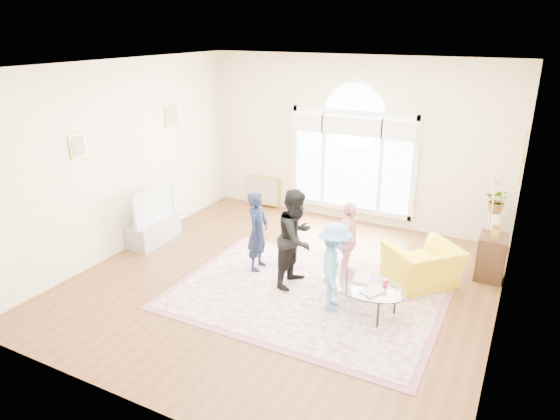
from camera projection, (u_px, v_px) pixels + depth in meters
The scene contains 17 objects.
ground at pixel (282, 283), 7.62m from camera, with size 6.00×6.00×0.00m, color brown.
room_shell at pixel (351, 145), 9.42m from camera, with size 6.00×6.00×6.00m.
area_rug at pixel (306, 295), 7.26m from camera, with size 3.60×2.60×0.02m, color beige.
rug_border at pixel (306, 295), 7.26m from camera, with size 3.80×2.80×0.01m, color #965868.
tv_console at pixel (154, 231), 8.98m from camera, with size 0.45×1.00×0.42m, color #9C9FA4.
television at pixel (152, 204), 8.79m from camera, with size 0.17×1.11×0.64m.
coffee_table at pixel (362, 285), 6.73m from camera, with size 1.38×1.06×0.54m.
armchair at pixel (422, 266), 7.45m from camera, with size 0.98×0.86×0.64m, color yellow.
side_cabinet at pixel (491, 257), 7.65m from camera, with size 0.40×0.50×0.70m, color black.
floor_lamp at pixel (495, 190), 7.77m from camera, with size 0.28×0.28×1.51m.
plant_pedestal at pixel (493, 232), 8.59m from camera, with size 0.20×0.20×0.70m, color white.
potted_plant at pixel (498, 201), 8.39m from camera, with size 0.40×0.34×0.44m, color #33722D.
leaning_picture at pixel (263, 205), 10.87m from camera, with size 0.80×0.05×0.62m, color tan.
child_navy at pixel (258, 231), 7.82m from camera, with size 0.47×0.31×1.28m, color #131B37.
child_black at pixel (296, 238), 7.31m from camera, with size 0.72×0.56×1.49m, color black.
child_pink at pixel (348, 241), 7.53m from camera, with size 0.71×0.30×1.22m, color #F5AAB3.
child_blue at pixel (334, 267), 6.71m from camera, with size 0.80×0.46×1.25m, color #5E98DD.
Camera 1 is at (3.07, -6.01, 3.70)m, focal length 32.00 mm.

